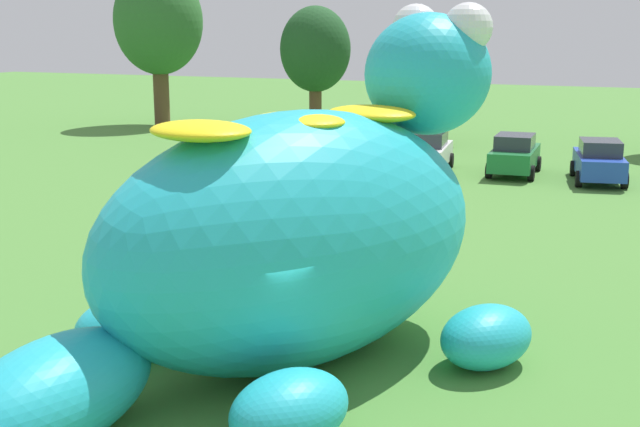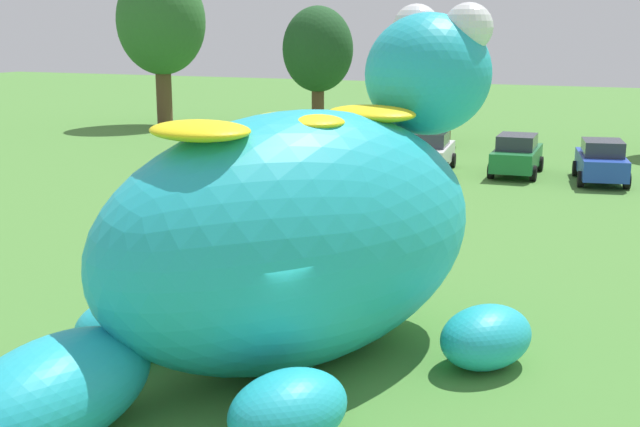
# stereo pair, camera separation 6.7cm
# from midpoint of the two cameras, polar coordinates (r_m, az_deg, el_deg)

# --- Properties ---
(ground_plane) EXTENTS (160.00, 160.00, 0.00)m
(ground_plane) POSITION_cam_midpoint_polar(r_m,az_deg,el_deg) (14.53, -4.18, -11.99)
(ground_plane) COLOR #4C8438
(giant_inflatable_creature) EXTENTS (8.51, 13.10, 6.57)m
(giant_inflatable_creature) POSITION_cam_midpoint_polar(r_m,az_deg,el_deg) (14.92, -1.63, -1.50)
(giant_inflatable_creature) COLOR #23B2C6
(giant_inflatable_creature) RESTS_ON ground
(car_orange) EXTENTS (2.29, 4.27, 1.72)m
(car_orange) POSITION_cam_midpoint_polar(r_m,az_deg,el_deg) (38.22, -1.77, 4.90)
(car_orange) COLOR orange
(car_orange) RESTS_ON ground
(car_silver) EXTENTS (2.24, 4.24, 1.72)m
(car_silver) POSITION_cam_midpoint_polar(r_m,az_deg,el_deg) (37.97, 3.64, 4.83)
(car_silver) COLOR #B7BABF
(car_silver) RESTS_ON ground
(car_white) EXTENTS (2.33, 4.28, 1.72)m
(car_white) POSITION_cam_midpoint_polar(r_m,az_deg,el_deg) (35.85, 7.40, 4.28)
(car_white) COLOR white
(car_white) RESTS_ON ground
(car_green) EXTENTS (2.09, 4.18, 1.72)m
(car_green) POSITION_cam_midpoint_polar(r_m,az_deg,el_deg) (35.65, 13.28, 3.99)
(car_green) COLOR #1E7238
(car_green) RESTS_ON ground
(car_blue) EXTENTS (2.50, 4.35, 1.72)m
(car_blue) POSITION_cam_midpoint_polar(r_m,az_deg,el_deg) (34.84, 18.71, 3.46)
(car_blue) COLOR #2347B7
(car_blue) RESTS_ON ground
(tree_far_left) EXTENTS (5.52, 5.52, 9.79)m
(tree_far_left) POSITION_cam_midpoint_polar(r_m,az_deg,el_deg) (53.48, -11.17, 12.87)
(tree_far_left) COLOR brown
(tree_far_left) RESTS_ON ground
(tree_left) EXTENTS (4.13, 4.13, 7.34)m
(tree_left) POSITION_cam_midpoint_polar(r_m,az_deg,el_deg) (48.94, -0.36, 11.25)
(tree_left) COLOR brown
(tree_left) RESTS_ON ground
(tree_mid_left) EXTENTS (3.42, 3.42, 6.08)m
(tree_mid_left) POSITION_cam_midpoint_polar(r_m,az_deg,el_deg) (44.55, 8.58, 9.90)
(tree_mid_left) COLOR brown
(tree_mid_left) RESTS_ON ground
(spectator_near_inflatable) EXTENTS (0.38, 0.26, 1.71)m
(spectator_near_inflatable) POSITION_cam_midpoint_polar(r_m,az_deg,el_deg) (18.89, 0.81, -3.30)
(spectator_near_inflatable) COLOR #2D334C
(spectator_near_inflatable) RESTS_ON ground
(spectator_mid_field) EXTENTS (0.38, 0.26, 1.71)m
(spectator_mid_field) POSITION_cam_midpoint_polar(r_m,az_deg,el_deg) (22.42, -2.33, -0.73)
(spectator_mid_field) COLOR #2D334C
(spectator_mid_field) RESTS_ON ground
(spectator_wandering) EXTENTS (0.38, 0.26, 1.71)m
(spectator_wandering) POSITION_cam_midpoint_polar(r_m,az_deg,el_deg) (35.24, -1.77, 4.22)
(spectator_wandering) COLOR black
(spectator_wandering) RESTS_ON ground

